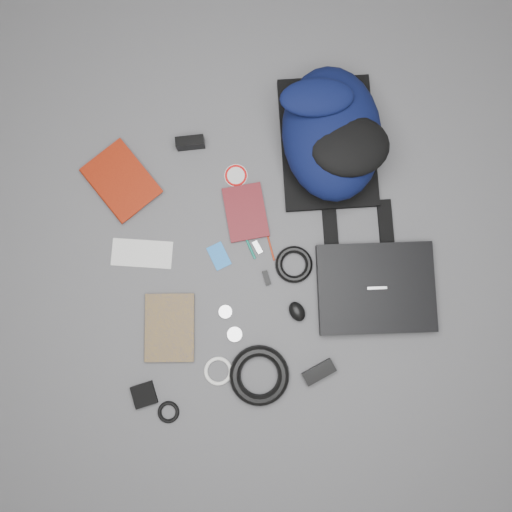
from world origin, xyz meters
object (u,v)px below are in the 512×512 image
object	(u,v)px
textbook_red	(100,197)
dvd_case	(246,212)
backpack	(332,134)
laptop	(376,288)
compact_camera	(190,143)
mouse	(297,311)
pouch	(144,395)
comic_book	(145,328)
power_brick	(319,372)

from	to	relation	value
textbook_red	dvd_case	distance (m)	0.53
backpack	laptop	bearing A→B (deg)	-76.63
textbook_red	compact_camera	size ratio (longest dim) A/B	2.51
mouse	pouch	size ratio (longest dim) A/B	0.94
backpack	comic_book	size ratio (longest dim) A/B	2.24
mouse	pouch	distance (m)	0.61
dvd_case	compact_camera	xyz separation A→B (m)	(-0.10, 0.31, 0.02)
dvd_case	pouch	bearing A→B (deg)	-128.80
comic_book	pouch	size ratio (longest dim) A/B	3.05
comic_book	pouch	bearing A→B (deg)	-89.92
comic_book	power_brick	world-z (taller)	power_brick
compact_camera	textbook_red	bearing A→B (deg)	-154.83
comic_book	dvd_case	world-z (taller)	comic_book
mouse	power_brick	distance (m)	0.22
backpack	power_brick	world-z (taller)	backpack
laptop	textbook_red	size ratio (longest dim) A/B	1.60
textbook_red	backpack	bearing A→B (deg)	-25.32
comic_book	textbook_red	bearing A→B (deg)	109.55
power_brick	pouch	xyz separation A→B (m)	(-0.60, 0.13, -0.00)
backpack	laptop	xyz separation A→B (m)	(-0.03, -0.56, -0.09)
comic_book	power_brick	size ratio (longest dim) A/B	2.10
backpack	textbook_red	size ratio (longest dim) A/B	2.09
textbook_red	mouse	world-z (taller)	mouse
compact_camera	mouse	world-z (taller)	compact_camera
laptop	dvd_case	bearing A→B (deg)	147.32
compact_camera	power_brick	bearing A→B (deg)	-67.07
dvd_case	power_brick	xyz separation A→B (m)	(0.05, -0.62, 0.01)
backpack	textbook_red	xyz separation A→B (m)	(-0.85, 0.09, -0.10)
mouse	power_brick	world-z (taller)	mouse
laptop	power_brick	bearing A→B (deg)	-126.82
textbook_red	pouch	distance (m)	0.72
power_brick	pouch	bearing A→B (deg)	158.93
dvd_case	comic_book	bearing A→B (deg)	-140.78
textbook_red	mouse	xyz separation A→B (m)	(0.53, -0.63, 0.01)
textbook_red	pouch	bearing A→B (deg)	-115.27
laptop	pouch	world-z (taller)	laptop
textbook_red	compact_camera	xyz separation A→B (m)	(0.37, 0.08, 0.01)
compact_camera	pouch	world-z (taller)	compact_camera
comic_book	pouch	distance (m)	0.23
power_brick	laptop	bearing A→B (deg)	26.68
power_brick	dvd_case	bearing A→B (deg)	86.02
mouse	pouch	bearing A→B (deg)	179.29
backpack	comic_book	world-z (taller)	backpack
laptop	power_brick	xyz separation A→B (m)	(-0.29, -0.21, -0.01)
power_brick	textbook_red	bearing A→B (deg)	113.19
comic_book	pouch	world-z (taller)	pouch
dvd_case	compact_camera	size ratio (longest dim) A/B	1.96
backpack	dvd_case	xyz separation A→B (m)	(-0.37, -0.14, -0.10)
laptop	pouch	bearing A→B (deg)	-157.43
comic_book	mouse	world-z (taller)	mouse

